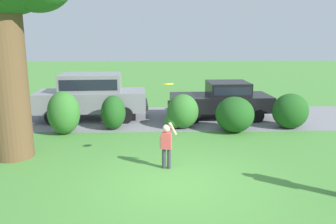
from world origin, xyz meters
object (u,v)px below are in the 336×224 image
parked_sedan (222,98)px  parked_suv (91,94)px  frisbee (168,84)px  child_thrower (166,143)px

parked_sedan → parked_suv: (-5.56, -0.06, 0.23)m
parked_suv → frisbee: (3.08, -5.40, 1.16)m
parked_suv → child_thrower: bearing=-61.8°
frisbee → parked_suv: bearing=119.7°
parked_sedan → child_thrower: size_ratio=3.47×
parked_sedan → frisbee: bearing=-114.4°
child_thrower → frisbee: bearing=79.9°
child_thrower → frisbee: size_ratio=4.54×
parked_sedan → frisbee: (-2.47, -5.46, 1.39)m
parked_sedan → frisbee: size_ratio=15.76×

